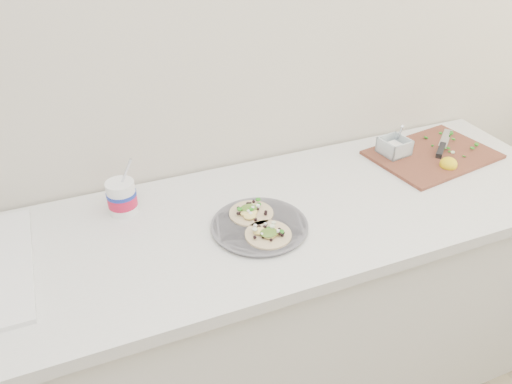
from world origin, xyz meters
name	(u,v)px	position (x,y,z in m)	size (l,w,h in m)	color
counter	(216,329)	(0.00, 1.43, 0.45)	(2.44, 0.66, 0.90)	silver
taco_plate	(259,223)	(0.13, 1.36, 0.92)	(0.29, 0.29, 0.04)	#5C5A61
tub	(122,194)	(-0.22, 1.60, 0.96)	(0.09, 0.09, 0.20)	white
cutboard	(430,151)	(0.88, 1.53, 0.92)	(0.48, 0.37, 0.07)	brown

